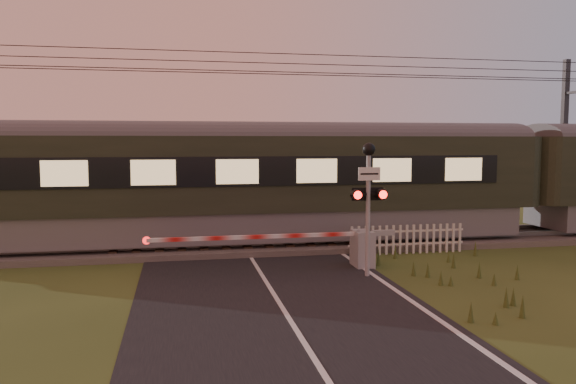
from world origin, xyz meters
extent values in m
plane|color=#35461B|center=(0.00, 0.00, 0.00)|extent=(160.00, 160.00, 0.00)
cube|color=black|center=(0.00, 0.00, 0.01)|extent=(6.00, 140.00, 0.02)
cube|color=#47423D|center=(0.00, 6.50, 0.06)|extent=(140.00, 3.40, 0.24)
cube|color=slate|center=(0.00, 5.78, 0.26)|extent=(140.00, 0.08, 0.14)
cube|color=slate|center=(0.00, 7.22, 0.26)|extent=(140.00, 0.08, 0.14)
cube|color=#2D2116|center=(0.00, 6.50, 0.19)|extent=(0.24, 2.20, 0.06)
cylinder|color=black|center=(0.00, 6.20, 5.50)|extent=(120.00, 0.02, 0.02)
cylinder|color=black|center=(0.00, 6.80, 5.50)|extent=(120.00, 0.02, 0.02)
cylinder|color=black|center=(0.00, 6.50, 6.10)|extent=(120.00, 0.02, 0.02)
cylinder|color=black|center=(0.00, 6.50, 5.80)|extent=(120.00, 0.02, 0.02)
cube|color=slate|center=(-0.34, 6.50, 0.79)|extent=(18.40, 2.43, 0.91)
cube|color=black|center=(-0.34, 6.50, 2.38)|extent=(19.17, 2.65, 2.28)
cylinder|color=#4C4C4F|center=(-0.34, 6.50, 3.52)|extent=(19.17, 0.93, 0.93)
cube|color=#FFD893|center=(-0.34, 5.13, 2.50)|extent=(16.48, 0.04, 0.71)
cube|color=gray|center=(2.81, 3.20, 0.49)|extent=(0.49, 0.76, 0.98)
cylinder|color=gray|center=(2.68, 3.20, 0.49)|extent=(0.11, 0.11, 0.98)
cube|color=gray|center=(3.30, 3.20, 0.91)|extent=(0.80, 0.14, 0.14)
cube|color=red|center=(-0.07, 3.20, 0.91)|extent=(5.51, 0.10, 0.10)
cylinder|color=red|center=(-2.83, 3.20, 0.91)|extent=(0.20, 0.04, 0.20)
cylinder|color=gray|center=(2.57, 2.10, 1.52)|extent=(0.11, 0.11, 3.03)
cube|color=white|center=(2.57, 2.04, 2.58)|extent=(0.56, 0.03, 0.32)
sphere|color=black|center=(2.57, 2.10, 3.17)|extent=(0.32, 0.32, 0.32)
cube|color=black|center=(2.57, 2.10, 2.07)|extent=(0.76, 0.06, 0.06)
cylinder|color=#FF140C|center=(2.25, 1.92, 2.07)|extent=(0.20, 0.02, 0.20)
cylinder|color=#FF140C|center=(2.89, 1.92, 2.07)|extent=(0.20, 0.02, 0.20)
cube|color=black|center=(2.57, 2.15, 2.07)|extent=(0.81, 0.02, 0.32)
cube|color=silver|center=(4.68, 4.63, 0.29)|extent=(3.66, 0.04, 0.06)
cube|color=silver|center=(4.68, 4.63, 0.68)|extent=(3.66, 0.04, 0.06)
cube|color=#2D2D30|center=(13.00, 8.80, 3.29)|extent=(0.21, 0.21, 6.57)
camera|label=1|loc=(-2.00, -11.02, 3.37)|focal=35.00mm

